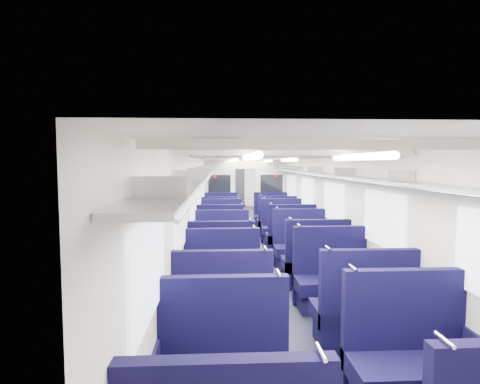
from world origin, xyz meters
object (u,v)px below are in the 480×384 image
at_px(seat_17, 276,223).
at_px(seat_9, 315,265).
at_px(seat_8, 222,268).
at_px(seat_13, 290,238).
at_px(seat_4, 223,318).
at_px(seat_5, 363,316).
at_px(seat_11, 301,249).
at_px(seat_15, 282,230).
at_px(seat_16, 221,225).
at_px(bulkhead, 245,192).
at_px(seat_3, 410,366).
at_px(seat_7, 332,283).
at_px(seat_18, 221,218).
at_px(seat_14, 221,230).
at_px(seat_19, 271,218).
at_px(seat_12, 221,239).
at_px(seat_2, 224,380).
at_px(seat_10, 222,252).
at_px(end_door, 237,187).

bearing_deg(seat_17, seat_9, -90.00).
distance_m(seat_8, seat_13, 3.00).
bearing_deg(seat_4, seat_5, -1.08).
relative_size(seat_4, seat_5, 1.00).
relative_size(seat_11, seat_13, 1.00).
relative_size(seat_5, seat_15, 1.00).
height_order(seat_16, seat_17, same).
bearing_deg(seat_9, seat_8, -176.68).
bearing_deg(seat_16, seat_4, -90.00).
distance_m(bulkhead, seat_13, 4.00).
bearing_deg(seat_3, seat_13, 90.00).
xyz_separation_m(bulkhead, seat_7, (0.83, -7.24, -0.84)).
bearing_deg(seat_18, seat_7, -76.33).
xyz_separation_m(seat_14, seat_17, (1.66, 1.11, 0.00)).
xyz_separation_m(seat_15, seat_19, (0.00, 2.24, 0.00)).
relative_size(bulkhead, seat_12, 2.22).
distance_m(seat_7, seat_19, 6.84).
distance_m(seat_4, seat_19, 8.24).
height_order(seat_9, seat_15, same).
bearing_deg(seat_16, seat_18, 90.00).
height_order(seat_5, seat_14, same).
bearing_deg(seat_16, seat_9, -69.87).
distance_m(seat_3, seat_9, 3.41).
distance_m(seat_12, seat_14, 1.15).
height_order(seat_8, seat_11, same).
height_order(seat_8, seat_19, same).
distance_m(seat_11, seat_19, 4.60).
bearing_deg(seat_13, seat_3, -90.00).
xyz_separation_m(seat_2, seat_12, (0.00, 5.96, 0.00)).
height_order(seat_2, seat_19, same).
height_order(seat_3, seat_10, same).
bearing_deg(end_door, bulkhead, -90.00).
relative_size(bulkhead, seat_18, 2.22).
bearing_deg(bulkhead, seat_8, -97.48).
height_order(seat_13, seat_19, same).
height_order(seat_3, seat_18, same).
bearing_deg(seat_7, seat_10, 127.82).
bearing_deg(end_door, seat_14, -95.24).
xyz_separation_m(seat_14, seat_18, (0.00, 2.23, 0.00)).
distance_m(bulkhead, seat_18, 1.26).
xyz_separation_m(seat_7, seat_16, (-1.66, 5.54, 0.00)).
xyz_separation_m(seat_7, seat_15, (0.00, 4.61, 0.00)).
bearing_deg(seat_16, bulkhead, 63.98).
relative_size(seat_4, seat_15, 1.00).
bearing_deg(seat_12, seat_3, -74.14).
bearing_deg(seat_11, seat_12, 144.16).
relative_size(seat_12, seat_16, 1.00).
xyz_separation_m(seat_10, seat_14, (0.00, 2.46, 0.00)).
xyz_separation_m(seat_9, seat_16, (-1.66, 4.53, 0.00)).
distance_m(seat_7, seat_10, 2.71).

